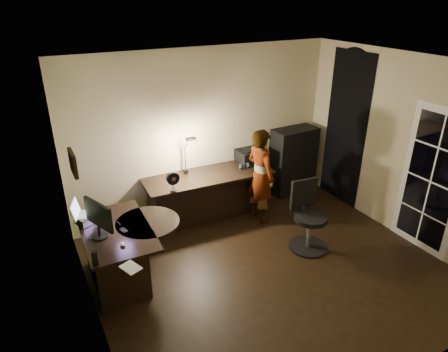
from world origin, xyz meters
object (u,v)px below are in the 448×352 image
cabinet (293,161)px  monitor (98,225)px  office_chair (311,218)px  person (260,176)px  desk_right (209,196)px  desk_left (119,255)px

cabinet → monitor: (-3.71, -1.11, 0.33)m
office_chair → monitor: bearing=175.3°
cabinet → person: (-1.09, -0.58, 0.17)m
person → desk_right: bearing=51.1°
desk_right → cabinet: bearing=7.7°
desk_left → monitor: monitor is taller
desk_left → monitor: 0.60m
office_chair → person: (-0.19, 1.04, 0.27)m
person → desk_left: bearing=92.9°
monitor → office_chair: (2.82, -0.51, -0.43)m
desk_right → office_chair: size_ratio=2.05×
desk_right → cabinet: size_ratio=1.70×
desk_right → person: bearing=-28.1°
monitor → desk_right: bearing=5.0°
desk_left → desk_right: desk_right is taller
desk_left → office_chair: 2.68m
cabinet → monitor: bearing=-164.4°
desk_left → monitor: bearing=-159.6°
person → office_chair: bearing=-177.3°
desk_right → cabinet: 1.82m
desk_right → monitor: 2.21m
desk_right → office_chair: bearing=-55.4°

